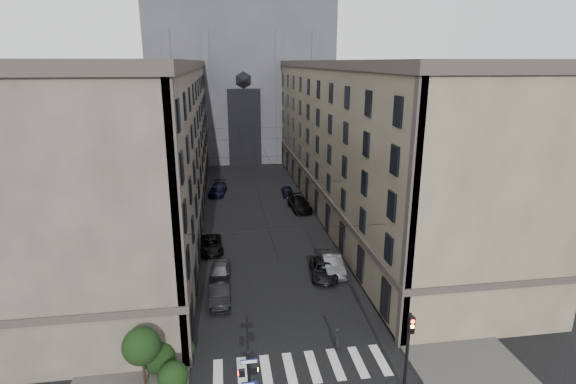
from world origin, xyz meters
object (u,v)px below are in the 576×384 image
car_left_far (218,189)px  car_right_near (332,264)px  gothic_tower (240,66)px  pedestrian (337,339)px  car_left_near (220,273)px  car_right_far (288,191)px  pedestrian_signal_left (249,379)px  traffic_light_right (408,344)px  car_right_midnear (323,270)px  car_right_midfar (300,204)px  car_left_midnear (219,293)px  car_left_midfar (211,245)px

car_left_far → car_right_near: bearing=-61.4°
gothic_tower → pedestrian: bearing=-87.8°
car_left_near → car_right_far: size_ratio=1.19×
pedestrian_signal_left → car_right_far: size_ratio=1.06×
traffic_light_right → car_right_near: traffic_light_right is taller
traffic_light_right → pedestrian: (-2.92, 4.46, -2.42)m
gothic_tower → pedestrian: (2.68, -68.58, -16.93)m
gothic_tower → car_right_near: gothic_tower is taller
car_left_far → car_right_midnear: bearing=-63.7°
car_right_near → car_right_midfar: car_right_near is taller
car_right_near → car_right_midnear: bearing=-140.4°
car_left_far → car_right_near: size_ratio=1.10×
car_left_midnear → pedestrian: 10.92m
car_right_midnear → pedestrian: pedestrian is taller
car_left_far → car_right_far: bearing=-4.5°
car_right_far → car_right_midfar: bearing=-81.6°
gothic_tower → pedestrian_signal_left: 75.15m
gothic_tower → car_right_near: size_ratio=11.75×
traffic_light_right → car_right_midnear: size_ratio=1.06×
gothic_tower → traffic_light_right: gothic_tower is taller
pedestrian_signal_left → gothic_tower: bearing=87.3°
pedestrian_signal_left → car_right_midfar: (8.88, 34.50, -1.51)m
car_left_far → pedestrian: 39.33m
pedestrian_signal_left → car_left_midfar: (-2.39, 22.90, -1.64)m
pedestrian → car_left_far: bearing=8.3°
car_right_far → pedestrian: 36.44m
car_left_far → pedestrian: size_ratio=3.13×
car_left_near → car_left_far: size_ratio=0.83×
car_right_near → car_left_far: bearing=113.0°
car_right_midnear → car_right_far: 25.67m
pedestrian_signal_left → car_left_midfar: size_ratio=0.81×
car_left_far → car_right_midfar: size_ratio=0.97×
pedestrian_signal_left → car_left_far: bearing=92.2°
car_left_midnear → car_right_midnear: car_left_midnear is taller
car_right_midfar → traffic_light_right: bearing=-94.3°
car_right_far → gothic_tower: bearing=102.0°
car_left_midnear → car_left_far: size_ratio=0.87×
pedestrian_signal_left → traffic_light_right: traffic_light_right is taller
car_right_far → car_left_near: bearing=-107.8°
gothic_tower → car_left_midnear: size_ratio=12.32×
car_left_midfar → car_right_near: 12.87m
traffic_light_right → car_left_near: traffic_light_right is taller
car_left_midfar → traffic_light_right: bearing=-66.6°
traffic_light_right → car_left_far: traffic_light_right is taller
traffic_light_right → pedestrian: 5.85m
car_left_far → car_right_far: 10.21m
traffic_light_right → car_right_midfar: (-0.23, 34.08, -2.48)m
car_left_near → car_left_midfar: 6.90m
car_right_midfar → car_right_far: (-0.58, 6.77, -0.17)m
traffic_light_right → car_right_midnear: bearing=95.3°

